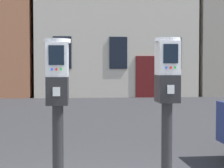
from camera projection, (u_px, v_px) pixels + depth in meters
parking_meter_near_kerb at (58, 97)px, 2.87m from camera, size 0.22×0.25×1.49m
parking_meter_twin_adjacent at (167, 94)px, 2.96m from camera, size 0.22×0.25×1.51m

